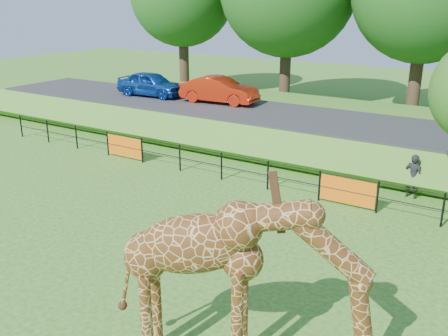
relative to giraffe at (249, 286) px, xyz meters
The scene contains 8 objects.
ground 4.37m from the giraffe, behind, with size 90.00×90.00×0.00m, color #316619.
giraffe is the anchor object (origin of this frame).
perimeter_fence 9.49m from the giraffe, 114.85° to the left, with size 28.07×0.10×1.10m, color black, non-canonical shape.
embankment 16.55m from the giraffe, 103.85° to the left, with size 40.00×9.00×1.30m, color #316619.
road 15.07m from the giraffe, 105.22° to the left, with size 40.00×5.00×0.12m, color #2C2C2F.
car_blue 20.81m from the giraffe, 134.55° to the left, with size 1.62×4.02×1.37m, color #1546AC.
car_red 18.36m from the giraffe, 124.08° to the left, with size 1.45×4.17×1.37m, color red.
visitor 10.61m from the giraffe, 86.19° to the left, with size 0.58×0.38×1.59m, color black.
Camera 1 is at (7.71, -7.40, 6.70)m, focal length 40.00 mm.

